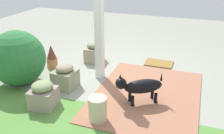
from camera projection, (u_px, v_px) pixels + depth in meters
name	position (u px, v px, depth m)	size (l,w,h in m)	color
ground_plane	(115.00, 79.00, 5.01)	(12.00, 12.00, 0.00)	gray
brick_path	(147.00, 95.00, 4.42)	(1.80, 2.40, 0.02)	#A0684E
porch_pillar	(99.00, 27.00, 4.66)	(0.15, 0.15, 2.08)	white
stone_planter_nearest	(94.00, 52.00, 5.76)	(0.40, 0.46, 0.47)	gray
stone_planter_mid	(65.00, 77.00, 4.60)	(0.42, 0.42, 0.47)	gray
stone_planter_far	(43.00, 95.00, 4.00)	(0.43, 0.43, 0.45)	gray
round_shrub	(18.00, 58.00, 4.64)	(1.04, 1.04, 1.04)	#2A6F35
terracotta_pot_spiky	(52.00, 57.00, 5.42)	(0.23, 0.23, 0.52)	#BC6F44
dog	(140.00, 86.00, 4.05)	(0.74, 0.56, 0.55)	black
ceramic_urn	(98.00, 109.00, 3.66)	(0.28, 0.28, 0.39)	beige
doormat	(159.00, 63.00, 5.69)	(0.61, 0.42, 0.03)	olive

